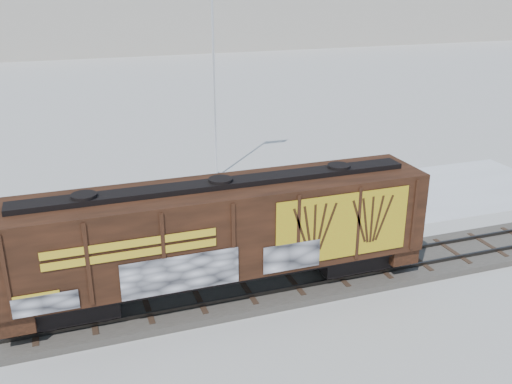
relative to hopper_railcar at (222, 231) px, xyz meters
name	(u,v)px	position (x,y,z in m)	size (l,w,h in m)	color
ground	(291,286)	(2.95, 0.01, -2.96)	(500.00, 500.00, 0.00)	white
rail_track	(291,283)	(2.95, 0.01, -2.81)	(50.00, 3.40, 0.43)	#59544C
parking_strip	(237,218)	(2.95, 7.51, -2.94)	(40.00, 8.00, 0.03)	white
hopper_railcar	(222,231)	(0.00, 0.00, 0.00)	(16.28, 3.06, 4.57)	black
flagpole	(216,108)	(3.85, 14.33, 1.56)	(2.30, 0.90, 12.10)	silver
car_silver	(120,213)	(-3.02, 8.40, -2.17)	(1.80, 4.47, 1.52)	#B7BBBF
car_white	(341,201)	(8.42, 6.15, -2.16)	(1.63, 4.67, 1.54)	silver
car_dark	(358,183)	(10.66, 8.39, -2.17)	(2.12, 5.21, 1.51)	black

